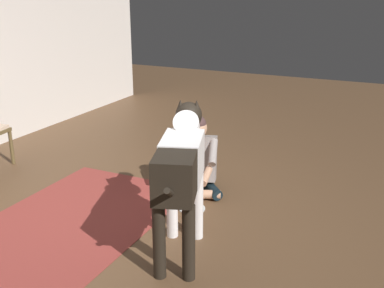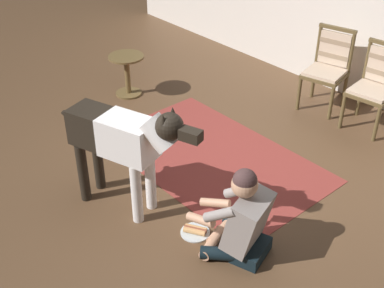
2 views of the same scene
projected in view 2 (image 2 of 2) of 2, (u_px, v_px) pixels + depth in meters
ground_plane at (205, 184)px, 5.03m from camera, size 15.68×15.68×0.00m
area_rug at (212, 158)px, 5.40m from camera, size 2.38×1.47×0.01m
dining_chair_left_of_pair at (329, 65)px, 6.12m from camera, size 0.55×0.55×0.98m
dining_chair_right_of_pair at (377, 83)px, 5.71m from camera, size 0.51×0.51×0.98m
person_sitting_on_floor at (242, 220)px, 4.07m from camera, size 0.73×0.60×0.83m
large_dog at (123, 140)px, 4.34m from camera, size 1.39×0.59×1.15m
hot_dog_on_plate at (195, 231)px, 4.42m from camera, size 0.26×0.26×0.06m
round_side_table at (127, 71)px, 6.49m from camera, size 0.45×0.45×0.54m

